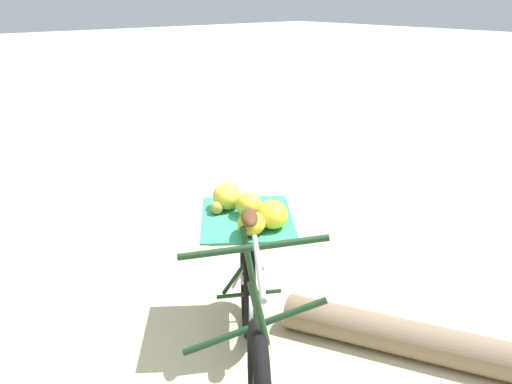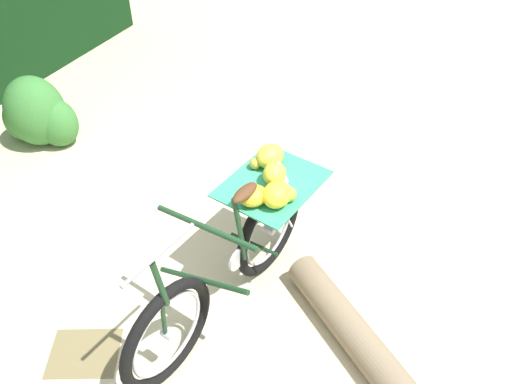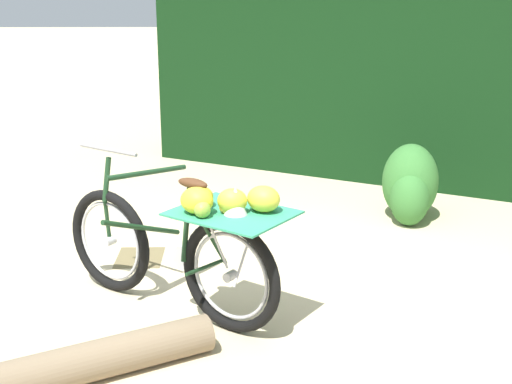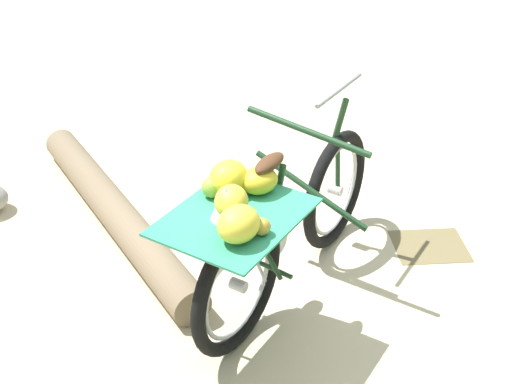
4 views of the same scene
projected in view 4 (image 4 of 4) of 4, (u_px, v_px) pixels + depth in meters
name	position (u px, v px, depth m)	size (l,w,h in m)	color
ground_plane	(296.00, 309.00, 3.69)	(60.00, 60.00, 0.00)	beige
bicycle	(279.00, 224.00, 3.50)	(1.30, 1.61, 1.03)	black
fallen_log	(115.00, 211.00, 4.33)	(0.22, 0.22, 2.20)	#7F6B51
leaf_litter_patch	(430.00, 246.00, 4.19)	(0.44, 0.36, 0.01)	olive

